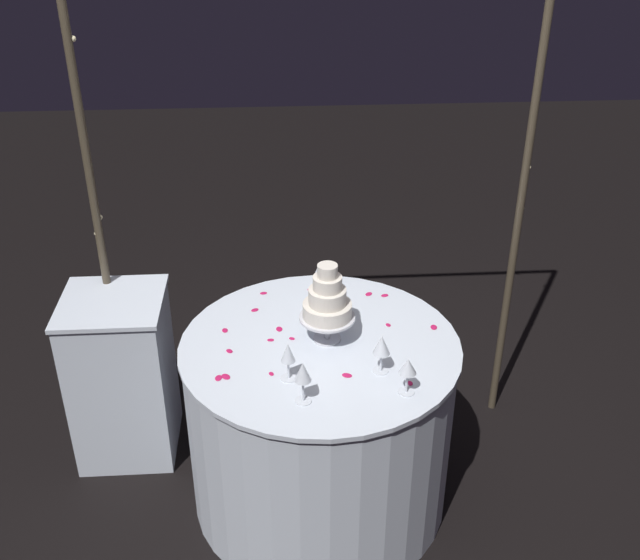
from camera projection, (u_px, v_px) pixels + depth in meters
ground_plane at (320, 492)px, 3.32m from camera, size 12.00×12.00×0.00m
decorative_arch at (311, 116)px, 3.03m from camera, size 1.90×0.06×2.44m
main_table at (320, 422)px, 3.12m from camera, size 1.12×1.12×0.80m
side_table at (123, 376)px, 3.40m from camera, size 0.45×0.45×0.81m
tiered_cake at (327, 302)px, 2.87m from camera, size 0.22×0.22×0.33m
wine_glass_0 at (288, 355)px, 2.68m from camera, size 0.06×0.06×0.15m
wine_glass_1 at (408, 368)px, 2.61m from camera, size 0.06×0.06×0.15m
wine_glass_2 at (382, 346)px, 2.72m from camera, size 0.06×0.06×0.16m
wine_glass_3 at (319, 273)px, 3.17m from camera, size 0.06×0.06×0.17m
wine_glass_4 at (303, 374)px, 2.56m from camera, size 0.06×0.06×0.16m
rose_petal_0 at (292, 339)px, 2.96m from camera, size 0.03×0.03×0.00m
rose_petal_1 at (434, 327)px, 3.03m from camera, size 0.03×0.04×0.00m
rose_petal_2 at (271, 340)px, 2.95m from camera, size 0.03×0.02×0.00m
rose_petal_3 at (229, 351)px, 2.88m from camera, size 0.04×0.04×0.00m
rose_petal_4 at (225, 330)px, 3.01m from camera, size 0.03×0.04×0.00m
rose_petal_5 at (255, 310)px, 3.15m from camera, size 0.04×0.04×0.00m
rose_petal_6 at (311, 290)px, 3.29m from camera, size 0.04×0.04×0.00m
rose_petal_7 at (279, 329)px, 3.02m from camera, size 0.03×0.04×0.00m
rose_petal_8 at (347, 375)px, 2.75m from camera, size 0.05×0.04×0.00m
rose_petal_9 at (385, 295)px, 3.25m from camera, size 0.04×0.03×0.00m
rose_petal_10 at (271, 374)px, 2.75m from camera, size 0.03×0.03×0.00m
rose_petal_11 at (388, 325)px, 3.04m from camera, size 0.03×0.03×0.00m
rose_petal_12 at (219, 378)px, 2.73m from camera, size 0.03×0.04×0.00m
rose_petal_13 at (264, 293)px, 3.27m from camera, size 0.03×0.03×0.00m
rose_petal_14 at (410, 383)px, 2.70m from camera, size 0.02×0.03×0.00m
rose_petal_15 at (226, 377)px, 2.74m from camera, size 0.05×0.05×0.00m
rose_petal_16 at (369, 294)px, 3.26m from camera, size 0.04×0.04×0.00m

